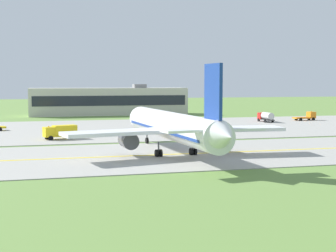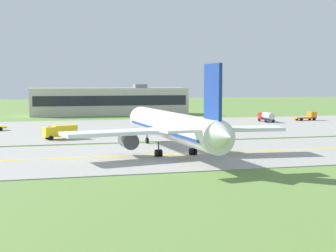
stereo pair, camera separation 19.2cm
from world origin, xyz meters
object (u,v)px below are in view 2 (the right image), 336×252
at_px(service_truck_fuel, 61,131).
at_px(service_truck_pushback, 308,116).
at_px(airplane_lead, 173,127).
at_px(service_truck_baggage, 266,116).

relative_size(service_truck_fuel, service_truck_pushback, 0.96).
bearing_deg(service_truck_fuel, airplane_lead, -58.30).
height_order(airplane_lead, service_truck_pushback, airplane_lead).
xyz_separation_m(airplane_lead, service_truck_fuel, (-14.85, 24.04, -2.60)).
bearing_deg(airplane_lead, service_truck_fuel, 121.70).
relative_size(airplane_lead, service_truck_fuel, 6.26).
distance_m(service_truck_baggage, service_truck_fuel, 60.22).
bearing_deg(service_truck_pushback, service_truck_baggage, -170.50).
height_order(service_truck_baggage, service_truck_fuel, service_truck_baggage).
relative_size(airplane_lead, service_truck_baggage, 6.55).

